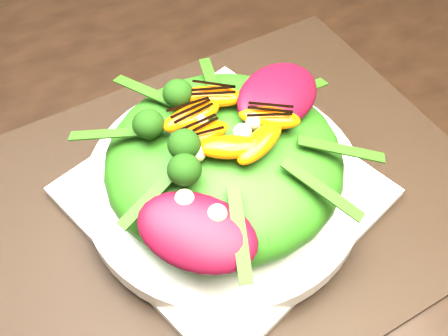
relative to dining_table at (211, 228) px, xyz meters
name	(u,v)px	position (x,y,z in m)	size (l,w,h in m)	color
dining_table	(211,228)	(0.00, 0.00, 0.00)	(1.60, 0.90, 0.75)	black
placemat	(224,196)	(0.02, 0.02, 0.02)	(0.51, 0.39, 0.00)	black
plate_base	(224,192)	(0.02, 0.02, 0.03)	(0.26, 0.26, 0.01)	white
salad_bowl	(224,183)	(0.02, 0.02, 0.04)	(0.28, 0.28, 0.02)	white
lettuce_mound	(224,161)	(0.02, 0.02, 0.08)	(0.23, 0.23, 0.08)	#2A6713
radicchio_leaf	(278,95)	(0.09, 0.03, 0.12)	(0.10, 0.06, 0.02)	#4A0717
orange_segment	(206,107)	(0.02, 0.05, 0.12)	(0.06, 0.02, 0.01)	#E15503
broccoli_floret	(141,124)	(-0.04, 0.05, 0.13)	(0.04, 0.04, 0.04)	black
macadamia_nut	(264,139)	(0.05, -0.01, 0.13)	(0.02, 0.02, 0.02)	beige
balsamic_drizzle	(206,101)	(0.02, 0.05, 0.13)	(0.04, 0.00, 0.00)	black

